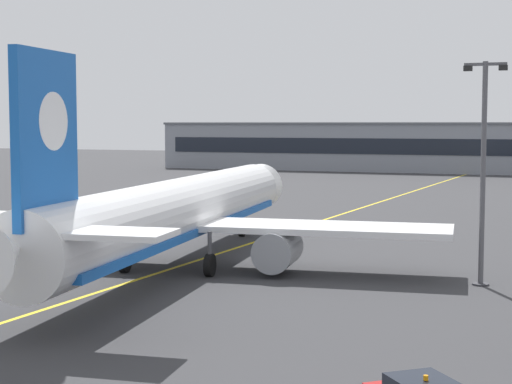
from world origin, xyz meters
name	(u,v)px	position (x,y,z in m)	size (l,w,h in m)	color
ground_plane	(109,299)	(0.00, 0.00, 0.00)	(400.00, 400.00, 0.00)	#353538
taxiway_centreline	(300,228)	(0.00, 30.00, 0.00)	(0.30, 180.00, 0.01)	yellow
airliner_foreground	(177,213)	(-0.62, 8.73, 3.37)	(32.35, 41.48, 11.65)	white
apron_lamp_post	(483,169)	(16.80, 10.26, 6.27)	(2.24, 0.90, 11.94)	#515156
safety_cone_by_nose_gear	(278,233)	(0.15, 24.24, 0.26)	(0.44, 0.44, 0.55)	orange
terminal_building	(470,147)	(3.53, 114.32, 4.43)	(114.70, 12.40, 8.84)	gray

